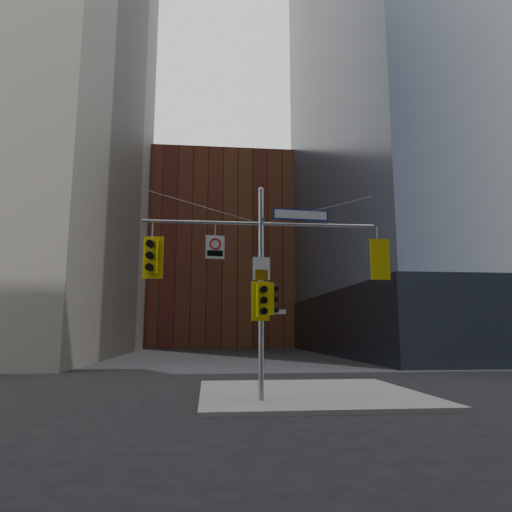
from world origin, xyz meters
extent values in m
plane|color=black|center=(0.00, 0.00, 0.00)|extent=(160.00, 160.00, 0.00)
cube|color=gray|center=(2.00, 4.00, 0.07)|extent=(8.00, 8.00, 0.15)
cube|color=black|center=(28.00, 32.00, 3.00)|extent=(36.40, 36.40, 6.00)
cube|color=brown|center=(0.00, 58.00, 14.00)|extent=(26.00, 20.00, 28.00)
cylinder|color=gray|center=(0.00, 2.00, 3.60)|extent=(0.18, 0.18, 7.20)
sphere|color=gray|center=(0.00, 2.00, 7.20)|extent=(0.20, 0.20, 0.20)
cylinder|color=gray|center=(-2.00, 2.00, 6.00)|extent=(4.00, 0.11, 0.11)
cylinder|color=gray|center=(2.00, 2.00, 6.00)|extent=(4.00, 0.11, 0.11)
cylinder|color=gray|center=(0.00, 1.65, 6.00)|extent=(0.10, 0.70, 0.10)
cylinder|color=gray|center=(-2.00, 2.00, 6.55)|extent=(4.00, 0.02, 1.12)
cylinder|color=gray|center=(2.00, 2.00, 6.55)|extent=(4.00, 0.02, 1.12)
cube|color=#D6C20B|center=(-3.65, 2.00, 4.80)|extent=(0.41, 0.32, 1.16)
cube|color=#D6C20B|center=(-3.62, 2.20, 4.80)|extent=(0.68, 0.14, 1.43)
cylinder|color=black|center=(-3.68, 1.78, 5.19)|extent=(0.27, 0.21, 0.24)
cylinder|color=black|center=(-3.67, 1.87, 5.19)|extent=(0.21, 0.05, 0.21)
cylinder|color=black|center=(-3.68, 1.78, 4.80)|extent=(0.27, 0.21, 0.24)
cylinder|color=black|center=(-3.67, 1.87, 4.80)|extent=(0.21, 0.05, 0.21)
cylinder|color=black|center=(-3.68, 1.78, 4.41)|extent=(0.27, 0.21, 0.24)
cylinder|color=black|center=(-3.67, 1.87, 4.41)|extent=(0.21, 0.05, 0.21)
cube|color=#D6C20B|center=(4.11, 2.00, 4.80)|extent=(0.38, 0.27, 1.15)
cube|color=#D6C20B|center=(4.11, 1.80, 4.80)|extent=(0.68, 0.06, 1.42)
cylinder|color=black|center=(4.11, 2.22, 5.18)|extent=(0.24, 0.18, 0.24)
cylinder|color=black|center=(4.11, 2.13, 5.18)|extent=(0.21, 0.03, 0.21)
cylinder|color=black|center=(4.11, 2.22, 4.80)|extent=(0.24, 0.18, 0.24)
cylinder|color=black|center=(4.11, 2.13, 4.80)|extent=(0.21, 0.03, 0.21)
cylinder|color=black|center=(4.11, 2.22, 4.42)|extent=(0.24, 0.18, 0.24)
cylinder|color=black|center=(4.11, 2.13, 4.42)|extent=(0.21, 0.03, 0.21)
cube|color=#D6C20B|center=(0.28, 2.00, 3.43)|extent=(0.28, 0.37, 1.07)
cylinder|color=black|center=(0.48, 2.02, 3.78)|extent=(0.18, 0.24, 0.22)
cylinder|color=black|center=(0.40, 2.01, 3.78)|extent=(0.04, 0.19, 0.19)
cylinder|color=black|center=(0.48, 2.02, 3.43)|extent=(0.18, 0.24, 0.22)
cylinder|color=black|center=(0.40, 2.01, 3.43)|extent=(0.04, 0.19, 0.19)
cylinder|color=black|center=(0.48, 2.02, 3.07)|extent=(0.18, 0.24, 0.22)
cylinder|color=#0CE559|center=(0.40, 2.01, 3.07)|extent=(0.04, 0.19, 0.19)
cube|color=#D6C20B|center=(0.00, 1.72, 3.35)|extent=(0.38, 0.30, 1.06)
cube|color=#D6C20B|center=(-0.03, 1.90, 3.35)|extent=(0.62, 0.16, 1.31)
cylinder|color=black|center=(0.04, 1.52, 3.70)|extent=(0.25, 0.20, 0.22)
cylinder|color=black|center=(0.02, 1.60, 3.70)|extent=(0.19, 0.06, 0.19)
cylinder|color=black|center=(0.04, 1.52, 3.35)|extent=(0.25, 0.20, 0.22)
cylinder|color=black|center=(0.02, 1.60, 3.35)|extent=(0.19, 0.06, 0.19)
cylinder|color=black|center=(0.04, 1.52, 2.99)|extent=(0.25, 0.20, 0.22)
cylinder|color=black|center=(0.02, 1.60, 2.99)|extent=(0.19, 0.06, 0.19)
cube|color=navy|center=(1.40, 2.00, 6.35)|extent=(1.98, 0.21, 0.39)
cube|color=silver|center=(1.40, 1.98, 6.35)|extent=(1.86, 0.16, 0.30)
cube|color=silver|center=(-1.56, 1.98, 5.15)|extent=(0.64, 0.12, 0.80)
torus|color=#B20A0A|center=(-1.56, 1.96, 5.26)|extent=(0.40, 0.11, 0.39)
cube|color=black|center=(-1.56, 1.96, 4.94)|extent=(0.53, 0.08, 0.19)
cube|color=silver|center=(0.00, 1.88, 4.43)|extent=(0.59, 0.10, 0.77)
cube|color=#D88C00|center=(0.00, 1.86, 4.22)|extent=(0.43, 0.06, 0.34)
cube|color=silver|center=(0.45, 2.00, 2.99)|extent=(0.77, 0.05, 0.15)
cube|color=#145926|center=(0.00, 2.45, 2.76)|extent=(0.12, 0.67, 0.13)
camera|label=1|loc=(-1.74, -13.17, 2.39)|focal=32.00mm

